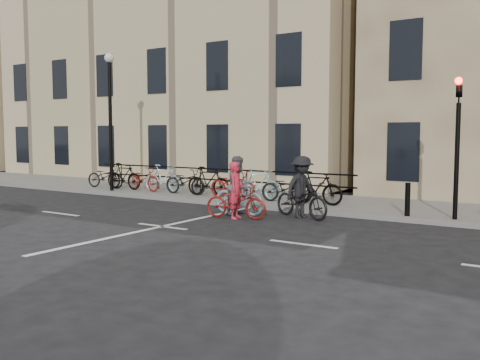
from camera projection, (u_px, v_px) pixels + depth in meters
The scene contains 11 objects.
ground at pixel (162, 227), 13.64m from camera, with size 120.00×120.00×0.00m, color black.
sidewalk at pixel (188, 193), 20.82m from camera, with size 46.00×4.00×0.15m, color slate.
building_west at pixel (196, 82), 28.94m from camera, with size 20.00×10.00×10.00m, color #CEB08B.
building_far at pixel (9, 102), 38.28m from camera, with size 12.00×10.00×9.00m, color #CEB08B.
traffic_light at pixel (458, 130), 13.65m from camera, with size 0.18×0.30×3.90m.
lamp_post at pixel (110, 104), 20.56m from camera, with size 0.36×0.36×5.28m.
bollard_east at pixel (408, 199), 14.40m from camera, with size 0.14×0.14×0.90m, color black.
parked_bikes at pixel (196, 181), 19.32m from camera, with size 11.45×1.23×1.05m.
cyclist_pink at pixel (236, 199), 14.90m from camera, with size 1.87×0.96×1.59m.
cyclist_grey at pixel (239, 191), 15.63m from camera, with size 1.82×0.89×1.72m.
cyclist_dark at pixel (302, 194), 14.99m from camera, with size 2.08×1.28×1.75m.
Camera 1 is at (9.06, -10.18, 2.38)m, focal length 40.00 mm.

